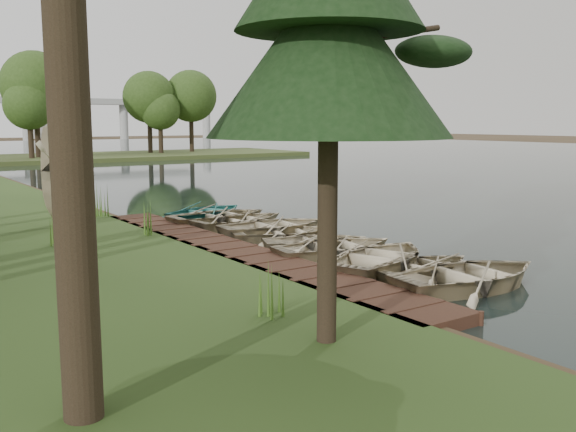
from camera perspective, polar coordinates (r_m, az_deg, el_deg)
ground at (r=19.04m, az=-0.70°, el=-3.23°), size 300.00×300.00×0.00m
water at (r=53.90m, az=14.08°, el=4.09°), size 130.00×200.00×0.05m
boardwalk at (r=18.18m, az=-4.89°, el=-3.33°), size 1.60×16.00×0.30m
peninsula at (r=68.10m, az=-18.99°, el=4.90°), size 50.00×14.00×0.45m
far_trees at (r=67.23m, az=-22.02°, el=10.00°), size 45.60×5.60×8.80m
building_a at (r=160.72m, az=-20.37°, el=9.72°), size 10.00×8.00×18.00m
rowboat_0 at (r=15.21m, az=15.96°, el=-4.74°), size 4.27×3.25×0.83m
rowboat_1 at (r=16.21m, az=12.06°, el=-4.12°), size 3.21×2.35×0.65m
rowboat_2 at (r=16.75m, az=8.38°, el=-3.36°), size 4.60×3.99×0.80m
rowboat_3 at (r=18.03m, az=4.29°, el=-2.51°), size 3.94×3.01×0.76m
rowboat_4 at (r=19.12m, az=2.52°, el=-2.03°), size 3.79×3.27×0.66m
rowboat_5 at (r=20.44m, az=-0.32°, el=-1.26°), size 4.01×3.36×0.71m
rowboat_6 at (r=21.49m, az=-1.20°, el=-0.67°), size 4.08×3.07×0.80m
rowboat_7 at (r=23.02m, az=-4.26°, el=-0.14°), size 3.88×2.93×0.76m
rowboat_8 at (r=23.85m, az=-6.13°, el=0.20°), size 3.95×2.86×0.81m
rowboat_9 at (r=25.21m, az=-7.15°, el=0.56°), size 4.27×3.62×0.75m
stored_rowboat at (r=22.86m, az=-19.60°, el=-0.08°), size 4.26×3.95×0.72m
pine_tree at (r=10.21m, az=3.70°, el=18.47°), size 3.80×3.80×8.39m
reeds_0 at (r=11.79m, az=-1.35°, el=-6.73°), size 0.60×0.60×0.92m
reeds_1 at (r=20.68m, az=-12.08°, el=-0.19°), size 0.60×0.60×1.03m
reeds_2 at (r=19.68m, az=-20.04°, el=-1.09°), size 0.60×0.60×0.93m
reeds_3 at (r=25.06m, az=-16.41°, el=1.22°), size 0.60×0.60×1.11m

